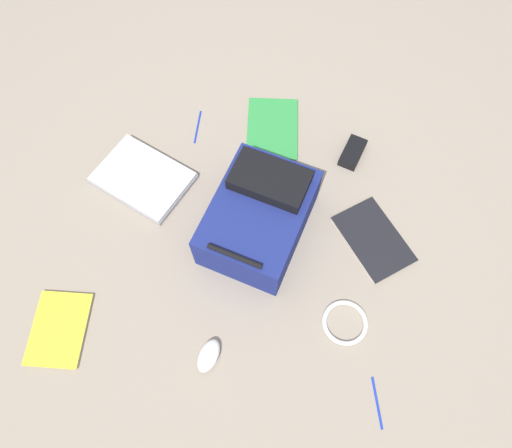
{
  "coord_description": "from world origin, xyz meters",
  "views": [
    {
      "loc": [
        -0.18,
        0.59,
        1.41
      ],
      "look_at": [
        -0.04,
        -0.04,
        0.02
      ],
      "focal_mm": 32.05,
      "sensor_mm": 36.0,
      "label": 1
    }
  ],
  "objects_px": {
    "laptop": "(143,178)",
    "computer_mouse": "(209,356)",
    "backpack": "(259,216)",
    "cable_coil": "(345,322)",
    "book_manual": "(373,239)",
    "power_brick": "(353,153)",
    "pen_black": "(198,126)",
    "book_blue": "(59,329)",
    "book_red": "(272,129)",
    "pen_blue": "(377,403)"
  },
  "relations": [
    {
      "from": "cable_coil",
      "to": "backpack",
      "type": "bearing_deg",
      "value": -38.42
    },
    {
      "from": "laptop",
      "to": "computer_mouse",
      "type": "xyz_separation_m",
      "value": [
        -0.38,
        0.54,
        0.0
      ]
    },
    {
      "from": "cable_coil",
      "to": "pen_black",
      "type": "relative_size",
      "value": 0.96
    },
    {
      "from": "book_manual",
      "to": "pen_black",
      "type": "bearing_deg",
      "value": -24.66
    },
    {
      "from": "book_manual",
      "to": "book_blue",
      "type": "relative_size",
      "value": 1.24
    },
    {
      "from": "backpack",
      "to": "book_red",
      "type": "relative_size",
      "value": 1.43
    },
    {
      "from": "backpack",
      "to": "book_manual",
      "type": "distance_m",
      "value": 0.39
    },
    {
      "from": "book_blue",
      "to": "computer_mouse",
      "type": "relative_size",
      "value": 2.46
    },
    {
      "from": "power_brick",
      "to": "pen_blue",
      "type": "bearing_deg",
      "value": 102.39
    },
    {
      "from": "laptop",
      "to": "computer_mouse",
      "type": "bearing_deg",
      "value": 125.43
    },
    {
      "from": "pen_blue",
      "to": "power_brick",
      "type": "bearing_deg",
      "value": -77.61
    },
    {
      "from": "book_manual",
      "to": "computer_mouse",
      "type": "bearing_deg",
      "value": 47.95
    },
    {
      "from": "cable_coil",
      "to": "power_brick",
      "type": "distance_m",
      "value": 0.62
    },
    {
      "from": "computer_mouse",
      "to": "laptop",
      "type": "bearing_deg",
      "value": -44.47
    },
    {
      "from": "backpack",
      "to": "computer_mouse",
      "type": "relative_size",
      "value": 4.26
    },
    {
      "from": "backpack",
      "to": "book_blue",
      "type": "bearing_deg",
      "value": 41.75
    },
    {
      "from": "pen_black",
      "to": "pen_blue",
      "type": "bearing_deg",
      "value": 132.85
    },
    {
      "from": "backpack",
      "to": "cable_coil",
      "type": "xyz_separation_m",
      "value": [
        -0.33,
        0.26,
        -0.09
      ]
    },
    {
      "from": "computer_mouse",
      "to": "power_brick",
      "type": "distance_m",
      "value": 0.87
    },
    {
      "from": "book_red",
      "to": "pen_black",
      "type": "height_order",
      "value": "book_red"
    },
    {
      "from": "book_blue",
      "to": "pen_blue",
      "type": "distance_m",
      "value": 0.98
    },
    {
      "from": "backpack",
      "to": "pen_black",
      "type": "height_order",
      "value": "backpack"
    },
    {
      "from": "backpack",
      "to": "book_red",
      "type": "height_order",
      "value": "backpack"
    },
    {
      "from": "backpack",
      "to": "pen_black",
      "type": "bearing_deg",
      "value": -48.52
    },
    {
      "from": "cable_coil",
      "to": "laptop",
      "type": "bearing_deg",
      "value": -24.6
    },
    {
      "from": "pen_black",
      "to": "pen_blue",
      "type": "height_order",
      "value": "same"
    },
    {
      "from": "book_manual",
      "to": "power_brick",
      "type": "relative_size",
      "value": 2.47
    },
    {
      "from": "backpack",
      "to": "laptop",
      "type": "relative_size",
      "value": 1.16
    },
    {
      "from": "computer_mouse",
      "to": "pen_black",
      "type": "relative_size",
      "value": 0.69
    },
    {
      "from": "laptop",
      "to": "book_manual",
      "type": "bearing_deg",
      "value": 176.18
    },
    {
      "from": "power_brick",
      "to": "pen_blue",
      "type": "distance_m",
      "value": 0.85
    },
    {
      "from": "book_red",
      "to": "power_brick",
      "type": "distance_m",
      "value": 0.31
    },
    {
      "from": "book_red",
      "to": "laptop",
      "type": "bearing_deg",
      "value": 38.0
    },
    {
      "from": "power_brick",
      "to": "pen_black",
      "type": "bearing_deg",
      "value": 0.03
    },
    {
      "from": "book_manual",
      "to": "book_red",
      "type": "xyz_separation_m",
      "value": [
        0.42,
        -0.37,
        -0.0
      ]
    },
    {
      "from": "book_manual",
      "to": "book_red",
      "type": "distance_m",
      "value": 0.56
    },
    {
      "from": "backpack",
      "to": "book_red",
      "type": "xyz_separation_m",
      "value": [
        0.04,
        -0.41,
        -0.09
      ]
    },
    {
      "from": "backpack",
      "to": "book_manual",
      "type": "height_order",
      "value": "backpack"
    },
    {
      "from": "book_manual",
      "to": "backpack",
      "type": "bearing_deg",
      "value": 5.51
    },
    {
      "from": "book_manual",
      "to": "power_brick",
      "type": "bearing_deg",
      "value": -70.62
    },
    {
      "from": "laptop",
      "to": "cable_coil",
      "type": "distance_m",
      "value": 0.84
    },
    {
      "from": "cable_coil",
      "to": "power_brick",
      "type": "xyz_separation_m",
      "value": [
        0.06,
        -0.62,
        0.01
      ]
    },
    {
      "from": "book_red",
      "to": "pen_black",
      "type": "relative_size",
      "value": 2.06
    },
    {
      "from": "backpack",
      "to": "book_red",
      "type": "bearing_deg",
      "value": -84.7
    },
    {
      "from": "pen_blue",
      "to": "pen_black",
      "type": "bearing_deg",
      "value": -47.15
    },
    {
      "from": "computer_mouse",
      "to": "pen_black",
      "type": "xyz_separation_m",
      "value": [
        0.26,
        -0.81,
        -0.01
      ]
    },
    {
      "from": "book_blue",
      "to": "pen_black",
      "type": "xyz_separation_m",
      "value": [
        -0.21,
        -0.83,
        -0.0
      ]
    },
    {
      "from": "book_red",
      "to": "computer_mouse",
      "type": "height_order",
      "value": "computer_mouse"
    },
    {
      "from": "laptop",
      "to": "book_red",
      "type": "relative_size",
      "value": 1.24
    },
    {
      "from": "book_manual",
      "to": "cable_coil",
      "type": "relative_size",
      "value": 2.2
    }
  ]
}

